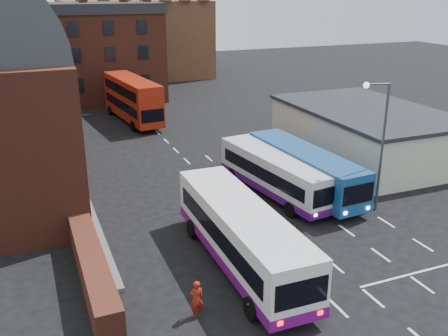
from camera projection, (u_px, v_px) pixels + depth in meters
name	position (u px, v px, depth m)	size (l,w,h in m)	color
ground	(295.00, 266.00, 26.62)	(180.00, 180.00, 0.00)	black
forecourt_wall	(93.00, 271.00, 24.43)	(1.20, 10.00, 1.80)	#602B1E
cream_building	(366.00, 132.00, 43.39)	(10.40, 16.40, 4.25)	beige
brick_terrace	(72.00, 59.00, 62.63)	(22.00, 10.00, 11.00)	brown
castle_keep	(132.00, 37.00, 84.12)	(22.00, 22.00, 12.00)	brown
bus_white_outbound	(241.00, 232.00, 25.99)	(3.22, 12.46, 3.39)	white
bus_white_inbound	(275.00, 171.00, 35.15)	(3.92, 11.23, 3.00)	silver
bus_blue	(304.00, 167.00, 35.67)	(3.51, 11.74, 3.16)	navy
bus_red_double	(132.00, 99.00, 54.28)	(4.06, 12.15, 4.77)	#A3230E
street_lamp	(379.00, 135.00, 31.57)	(1.70, 0.65, 8.58)	#43474D
pedestrian_red	(196.00, 299.00, 22.26)	(0.67, 0.44, 1.83)	maroon
pedestrian_beige	(254.00, 303.00, 22.22)	(0.76, 0.59, 1.55)	tan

